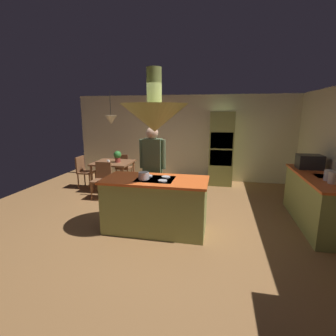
{
  "coord_description": "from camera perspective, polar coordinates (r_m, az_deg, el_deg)",
  "views": [
    {
      "loc": [
        1.06,
        -4.25,
        2.05
      ],
      "look_at": [
        0.1,
        0.4,
        1.0
      ],
      "focal_mm": 27.05,
      "sensor_mm": 36.0,
      "label": 1
    }
  ],
  "objects": [
    {
      "name": "cooking_pot_on_cooktop",
      "position": [
        4.23,
        -5.46,
        -1.74
      ],
      "size": [
        0.18,
        0.18,
        0.12
      ],
      "primitive_type": "cylinder",
      "color": "#B2B2B7",
      "rests_on": "kitchen_island"
    },
    {
      "name": "potted_plant_on_table",
      "position": [
        6.76,
        -11.29,
        2.69
      ],
      "size": [
        0.2,
        0.2,
        0.3
      ],
      "color": "#99382D",
      "rests_on": "dining_table"
    },
    {
      "name": "chair_by_back_wall",
      "position": [
        7.52,
        -10.12,
        0.42
      ],
      "size": [
        0.4,
        0.4,
        0.87
      ],
      "rotation": [
        0.0,
        0.0,
        3.14
      ],
      "color": "brown",
      "rests_on": "ground"
    },
    {
      "name": "dining_table",
      "position": [
        6.88,
        -12.24,
        0.49
      ],
      "size": [
        0.98,
        0.91,
        0.76
      ],
      "color": "brown",
      "rests_on": "ground"
    },
    {
      "name": "counter_run_right",
      "position": [
        5.4,
        30.54,
        -6.25
      ],
      "size": [
        0.73,
        2.1,
        0.94
      ],
      "color": "#8C934C",
      "rests_on": "ground"
    },
    {
      "name": "ground",
      "position": [
        4.83,
        -2.17,
        -12.63
      ],
      "size": [
        8.16,
        8.16,
        0.0
      ],
      "primitive_type": "plane",
      "color": "olive"
    },
    {
      "name": "chair_at_corner",
      "position": [
        7.3,
        -18.43,
        -0.39
      ],
      "size": [
        0.4,
        0.4,
        0.87
      ],
      "rotation": [
        0.0,
        0.0,
        1.57
      ],
      "color": "brown",
      "rests_on": "ground"
    },
    {
      "name": "kitchen_island",
      "position": [
        4.47,
        -2.84,
        -8.21
      ],
      "size": [
        1.8,
        0.86,
        0.96
      ],
      "color": "#8C934C",
      "rests_on": "ground"
    },
    {
      "name": "oven_tower",
      "position": [
        7.36,
        11.91,
        4.28
      ],
      "size": [
        0.66,
        0.62,
        2.07
      ],
      "color": "#8C934C",
      "rests_on": "ground"
    },
    {
      "name": "pendant_light_over_table",
      "position": [
        6.74,
        -12.72,
        10.58
      ],
      "size": [
        0.32,
        0.32,
        0.82
      ],
      "color": "beige"
    },
    {
      "name": "cup_on_table",
      "position": [
        6.66,
        -13.29,
        1.37
      ],
      "size": [
        0.07,
        0.07,
        0.09
      ],
      "primitive_type": "cylinder",
      "color": "white",
      "rests_on": "dining_table"
    },
    {
      "name": "canister_flour",
      "position": [
        4.79,
        33.15,
        -1.88
      ],
      "size": [
        0.13,
        0.13,
        0.19
      ],
      "primitive_type": "cylinder",
      "color": "silver",
      "rests_on": "counter_run_right"
    },
    {
      "name": "chair_facing_island",
      "position": [
        6.32,
        -14.64,
        -2.1
      ],
      "size": [
        0.4,
        0.4,
        0.87
      ],
      "color": "brown",
      "rests_on": "ground"
    },
    {
      "name": "wall_back",
      "position": [
        7.81,
        3.84,
        6.76
      ],
      "size": [
        6.8,
        0.1,
        2.55
      ],
      "primitive_type": "cube",
      "color": "beige",
      "rests_on": "ground"
    },
    {
      "name": "microwave_on_counter",
      "position": [
        5.83,
        29.27,
        1.24
      ],
      "size": [
        0.46,
        0.36,
        0.28
      ],
      "primitive_type": "cube",
      "color": "#232326",
      "rests_on": "counter_run_right"
    },
    {
      "name": "range_hood",
      "position": [
        4.18,
        -3.07,
        11.61
      ],
      "size": [
        1.1,
        1.1,
        1.0
      ],
      "color": "#8C934C"
    },
    {
      "name": "canister_sugar",
      "position": [
        4.96,
        32.41,
        -1.41
      ],
      "size": [
        0.13,
        0.13,
        0.18
      ],
      "primitive_type": "cylinder",
      "color": "silver",
      "rests_on": "counter_run_right"
    },
    {
      "name": "person_at_island",
      "position": [
        5.02,
        -3.48,
        0.69
      ],
      "size": [
        0.53,
        0.24,
        1.77
      ],
      "color": "tan",
      "rests_on": "ground"
    }
  ]
}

